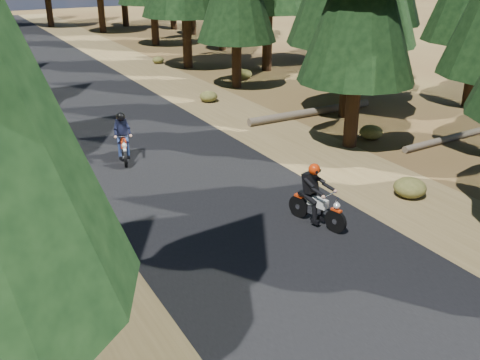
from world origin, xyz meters
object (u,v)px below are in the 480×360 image
Objects in this scene: rider_lead at (317,205)px; rider_follow at (123,145)px; log_near at (311,112)px; log_far at (450,138)px.

rider_follow is at bearing -82.66° from rider_lead.
rider_lead is at bearing 126.34° from rider_follow.
rider_lead reaches higher than log_near.
rider_lead reaches higher than log_far.
log_near is at bearing 112.17° from log_far.
log_far is 11.30m from rider_follow.
rider_follow is at bearing 157.54° from log_far.
rider_lead reaches higher than rider_follow.
rider_follow is (-8.30, -1.17, 0.36)m from log_near.
rider_lead is at bearing -163.56° from log_far.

